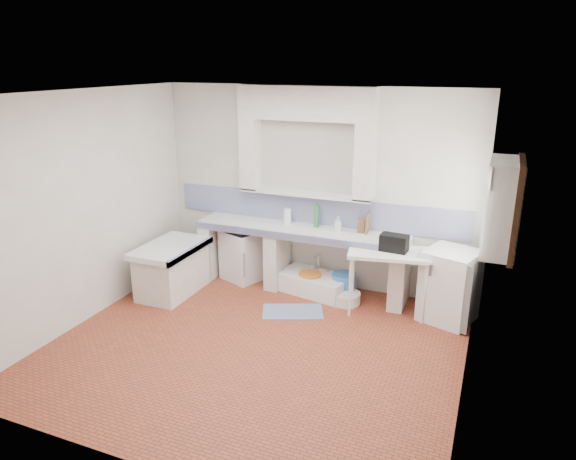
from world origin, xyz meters
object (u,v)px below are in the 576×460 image
at_px(sink, 314,284).
at_px(stove, 243,254).
at_px(side_table, 387,282).
at_px(fridge, 450,286).

bearing_deg(sink, stove, -171.67).
distance_m(side_table, fridge, 0.76).
bearing_deg(stove, fridge, 18.14).
distance_m(stove, sink, 1.17).
relative_size(stove, side_table, 0.75).
xyz_separation_m(sink, fridge, (1.82, -0.13, 0.34)).
xyz_separation_m(stove, fridge, (2.96, -0.20, 0.08)).
bearing_deg(sink, side_table, 0.04).
bearing_deg(fridge, stove, -165.42).
bearing_deg(fridge, sink, -165.69).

